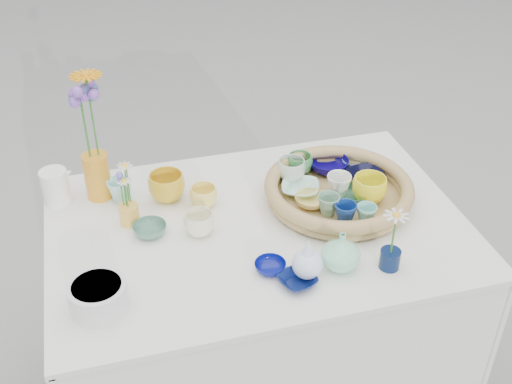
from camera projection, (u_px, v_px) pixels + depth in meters
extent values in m
imported|color=#0D0459|center=(329.00, 165.00, 2.16)|extent=(0.16, 0.16, 0.04)
imported|color=black|center=(365.00, 177.00, 2.11)|extent=(0.14, 0.14, 0.03)
imported|color=yellow|center=(369.00, 189.00, 2.00)|extent=(0.13, 0.13, 0.09)
imported|color=#33765A|center=(351.00, 195.00, 2.02)|extent=(0.13, 0.13, 0.04)
imported|color=gray|center=(328.00, 205.00, 1.95)|extent=(0.08, 0.08, 0.06)
imported|color=#B4E6D4|center=(300.00, 188.00, 2.06)|extent=(0.16, 0.16, 0.03)
imported|color=silver|center=(291.00, 170.00, 2.10)|extent=(0.10, 0.10, 0.07)
imported|color=white|center=(339.00, 185.00, 2.03)|extent=(0.08, 0.08, 0.07)
imported|color=#77ACEB|center=(354.00, 162.00, 2.19)|extent=(0.10, 0.10, 0.03)
imported|color=navy|center=(345.00, 213.00, 1.92)|extent=(0.08, 0.08, 0.06)
imported|color=#E1C768|center=(311.00, 201.00, 2.00)|extent=(0.12, 0.12, 0.03)
imported|color=#7AC6B7|center=(366.00, 214.00, 1.92)|extent=(0.08, 0.08, 0.06)
imported|color=#3D8E49|center=(300.00, 164.00, 2.14)|extent=(0.09, 0.09, 0.07)
imported|color=gold|center=(167.00, 187.00, 2.04)|extent=(0.14, 0.14, 0.09)
imported|color=#FFE066|center=(204.00, 197.00, 2.02)|extent=(0.10, 0.10, 0.07)
imported|color=#477862|center=(150.00, 230.00, 1.91)|extent=(0.12, 0.12, 0.03)
imported|color=#F8F2C8|center=(199.00, 224.00, 1.90)|extent=(0.11, 0.11, 0.07)
imported|color=navy|center=(270.00, 267.00, 1.77)|extent=(0.10, 0.10, 0.03)
imported|color=#A7E2D5|center=(120.00, 191.00, 2.04)|extent=(0.10, 0.10, 0.07)
imported|color=#0B174D|center=(297.00, 281.00, 1.73)|extent=(0.13, 0.13, 0.02)
imported|color=#8EE2B7|center=(341.00, 251.00, 1.76)|extent=(0.15, 0.15, 0.11)
cylinder|color=#09183C|center=(390.00, 259.00, 1.78)|extent=(0.07, 0.07, 0.06)
cylinder|color=orange|center=(97.00, 176.00, 2.03)|extent=(0.10, 0.10, 0.15)
cylinder|color=#F0B141|center=(129.00, 214.00, 1.94)|extent=(0.08, 0.08, 0.06)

